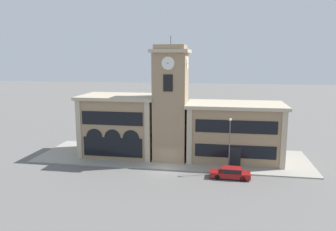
# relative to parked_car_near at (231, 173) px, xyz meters

# --- Properties ---
(ground_plane) EXTENTS (300.00, 300.00, 0.00)m
(ground_plane) POSITION_rel_parked_car_near_xyz_m (-8.27, 1.40, -0.69)
(ground_plane) COLOR #605E5B
(sidewalk_kerb) EXTENTS (38.37, 11.70, 0.15)m
(sidewalk_kerb) POSITION_rel_parked_car_near_xyz_m (-8.27, 7.25, -0.62)
(sidewalk_kerb) COLOR gray
(sidewalk_kerb) RESTS_ON ground_plane
(clock_tower) EXTENTS (5.11, 5.11, 17.12)m
(clock_tower) POSITION_rel_parked_car_near_xyz_m (-8.26, 6.24, 7.30)
(clock_tower) COLOR #937A5B
(clock_tower) RESTS_ON ground_plane
(town_hall_left_wing) EXTENTS (11.22, 7.76, 8.87)m
(town_hall_left_wing) POSITION_rel_parked_car_near_xyz_m (-16.03, 7.53, 3.77)
(town_hall_left_wing) COLOR #937A5B
(town_hall_left_wing) RESTS_ON ground_plane
(town_hall_right_wing) EXTENTS (13.38, 7.76, 8.05)m
(town_hall_right_wing) POSITION_rel_parked_car_near_xyz_m (0.58, 7.54, 3.36)
(town_hall_right_wing) COLOR #937A5B
(town_hall_right_wing) RESTS_ON ground_plane
(parked_car_near) EXTENTS (4.76, 1.83, 1.33)m
(parked_car_near) POSITION_rel_parked_car_near_xyz_m (0.00, 0.00, 0.00)
(parked_car_near) COLOR maroon
(parked_car_near) RESTS_ON ground_plane
(street_lamp) EXTENTS (0.36, 0.36, 6.84)m
(street_lamp) POSITION_rel_parked_car_near_xyz_m (-0.22, 1.71, 3.83)
(street_lamp) COLOR #4C4C51
(street_lamp) RESTS_ON sidewalk_kerb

